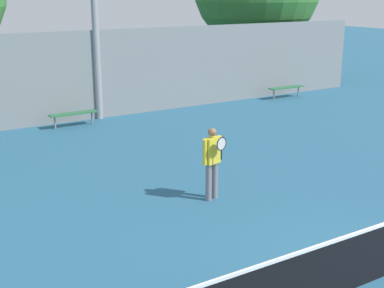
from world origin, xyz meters
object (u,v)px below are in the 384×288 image
object	(u,v)px
tennis_player	(212,159)
bench_courtside_near	(73,114)
bench_adjacent_court	(286,88)
tennis_net	(382,250)

from	to	relation	value
tennis_player	bench_courtside_near	size ratio (longest dim) A/B	0.99
tennis_player	bench_adjacent_court	bearing A→B (deg)	27.08
tennis_player	bench_courtside_near	bearing A→B (deg)	78.57
tennis_player	tennis_net	bearing A→B (deg)	-98.09
tennis_net	bench_courtside_near	xyz separation A→B (m)	(-0.75, 12.66, -0.06)
tennis_net	bench_courtside_near	bearing A→B (deg)	93.39
tennis_player	bench_adjacent_court	distance (m)	12.65
tennis_player	bench_courtside_near	xyz separation A→B (m)	(-0.32, 8.25, -0.51)
tennis_player	bench_adjacent_court	world-z (taller)	tennis_player
tennis_net	bench_adjacent_court	size ratio (longest dim) A/B	6.71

